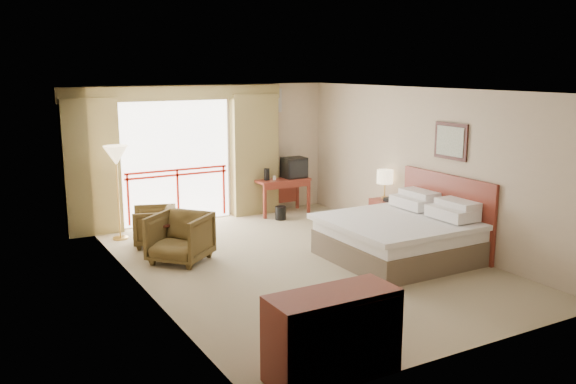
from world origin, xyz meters
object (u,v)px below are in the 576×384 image
bed (401,236)px  armchair_near (181,261)px  side_table (162,232)px  floor_lamp (116,159)px  nightstand (385,216)px  table_lamp (385,177)px  desk (281,186)px  tv (294,168)px  wastebasket (281,213)px  armchair_far (156,245)px  dresser (333,335)px

bed → armchair_near: bed is taller
side_table → floor_lamp: bearing=107.6°
nightstand → table_lamp: 0.72m
nightstand → desk: size_ratio=0.54×
bed → tv: tv is taller
bed → tv: size_ratio=4.44×
tv → wastebasket: bearing=-134.4°
bed → floor_lamp: floor_lamp is taller
table_lamp → floor_lamp: bearing=156.8°
desk → armchair_far: desk is taller
table_lamp → armchair_near: bearing=178.2°
side_table → tv: bearing=24.0°
tv → dresser: size_ratio=0.36×
dresser → tv: bearing=62.0°
wastebasket → floor_lamp: size_ratio=0.16×
armchair_far → table_lamp: bearing=91.4°
bed → tv: (0.14, 3.67, 0.58)m
bed → wastebasket: (-0.44, 3.20, -0.24)m
bed → armchair_near: 3.54m
tv → dresser: (-3.21, -6.32, -0.51)m
side_table → floor_lamp: 1.69m
desk → armchair_far: (-3.04, -1.01, -0.58)m
desk → wastebasket: desk is taller
bed → armchair_far: bearing=139.7°
table_lamp → armchair_near: size_ratio=0.62×
armchair_near → wastebasket: bearing=80.2°
bed → desk: bearing=92.4°
tv → desk: bearing=176.4°
bed → side_table: 3.90m
bed → armchair_far: 4.21m
floor_lamp → armchair_near: bearing=-74.3°
armchair_far → side_table: 0.66m
bed → armchair_near: (-3.13, 1.61, -0.38)m
bed → floor_lamp: (-3.63, 3.39, 1.07)m
bed → tv: 3.72m
bed → nightstand: bed is taller
table_lamp → tv: tv is taller
nightstand → floor_lamp: 5.01m
nightstand → tv: 2.42m
tv → floor_lamp: bearing=-168.7°
bed → side_table: (-3.24, 2.16, -0.01)m
nightstand → armchair_far: 4.24m
nightstand → armchair_far: (-4.03, 1.28, -0.31)m
tv → armchair_near: (-3.28, -2.06, -0.96)m
wastebasket → side_table: 2.99m
nightstand → wastebasket: nightstand is taller
nightstand → floor_lamp: (-4.46, 1.96, 1.14)m
armchair_near → table_lamp: bearing=47.8°
armchair_far → armchair_near: size_ratio=0.86×
armchair_far → dresser: dresser is taller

